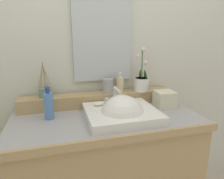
% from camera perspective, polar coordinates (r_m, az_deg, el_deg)
% --- Properties ---
extents(wall_back, '(3.06, 0.20, 2.72)m').
position_cam_1_polar(wall_back, '(1.56, -5.35, 14.03)').
color(wall_back, silver).
rests_on(wall_back, ground).
extents(vanity_cabinet, '(1.16, 0.58, 0.90)m').
position_cam_1_polar(vanity_cabinet, '(1.50, -1.47, -23.48)').
color(vanity_cabinet, tan).
rests_on(vanity_cabinet, ground).
extents(back_ledge, '(1.09, 0.12, 0.09)m').
position_cam_1_polar(back_ledge, '(1.45, -3.66, -2.73)').
color(back_ledge, tan).
rests_on(back_ledge, vanity_cabinet).
extents(sink_basin, '(0.43, 0.39, 0.29)m').
position_cam_1_polar(sink_basin, '(1.23, 2.81, -7.43)').
color(sink_basin, white).
rests_on(sink_basin, vanity_cabinet).
extents(soap_bar, '(0.07, 0.04, 0.02)m').
position_cam_1_polar(soap_bar, '(1.29, -3.80, -4.06)').
color(soap_bar, beige).
rests_on(soap_bar, sink_basin).
extents(potted_plant, '(0.11, 0.11, 0.32)m').
position_cam_1_polar(potted_plant, '(1.50, 8.36, 2.13)').
color(potted_plant, silver).
rests_on(potted_plant, back_ledge).
extents(soap_dispenser, '(0.06, 0.06, 0.14)m').
position_cam_1_polar(soap_dispenser, '(1.47, 2.21, 1.64)').
color(soap_dispenser, beige).
rests_on(soap_dispenser, back_ledge).
extents(tumbler_cup, '(0.07, 0.07, 0.10)m').
position_cam_1_polar(tumbler_cup, '(1.42, -1.14, 0.97)').
color(tumbler_cup, '#9B989D').
rests_on(tumbler_cup, back_ledge).
extents(reed_diffuser, '(0.09, 0.08, 0.24)m').
position_cam_1_polar(reed_diffuser, '(1.41, -18.49, -0.61)').
color(reed_diffuser, slate).
rests_on(reed_diffuser, back_ledge).
extents(lotion_bottle, '(0.06, 0.06, 0.20)m').
position_cam_1_polar(lotion_bottle, '(1.26, -17.59, -4.30)').
color(lotion_bottle, '#547FBB').
rests_on(lotion_bottle, vanity_cabinet).
extents(tissue_box, '(0.14, 0.14, 0.11)m').
position_cam_1_polar(tissue_box, '(1.45, 14.75, -2.65)').
color(tissue_box, beige).
rests_on(tissue_box, vanity_cabinet).
extents(mirror, '(0.42, 0.02, 0.64)m').
position_cam_1_polar(mirror, '(1.46, -2.72, 15.05)').
color(mirror, silver).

